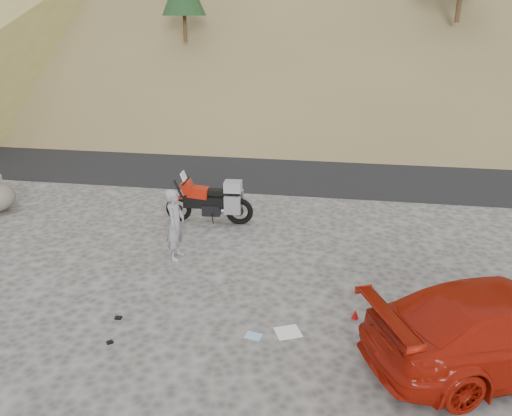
{
  "coord_description": "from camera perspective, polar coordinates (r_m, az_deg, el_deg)",
  "views": [
    {
      "loc": [
        3.2,
        -9.32,
        5.35
      ],
      "look_at": [
        1.35,
        1.73,
        1.0
      ],
      "focal_mm": 35.0,
      "sensor_mm": 36.0,
      "label": 1
    }
  ],
  "objects": [
    {
      "name": "gear_blue_cloth",
      "position": [
        9.17,
        -0.29,
        -14.41
      ],
      "size": [
        0.33,
        0.27,
        0.01
      ],
      "primitive_type": "cube",
      "rotation": [
        0.0,
        0.0,
        -0.21
      ],
      "color": "#8BB6D7",
      "rests_on": "ground"
    },
    {
      "name": "gear_glove_a",
      "position": [
        9.96,
        -15.47,
        -12.0
      ],
      "size": [
        0.13,
        0.09,
        0.04
      ],
      "primitive_type": "cube",
      "rotation": [
        0.0,
        0.0,
        0.05
      ],
      "color": "black",
      "rests_on": "ground"
    },
    {
      "name": "ground",
      "position": [
        11.21,
        -8.35,
        -7.53
      ],
      "size": [
        140.0,
        140.0,
        0.0
      ],
      "primitive_type": "plane",
      "color": "#464341",
      "rests_on": "ground"
    },
    {
      "name": "motorcycle",
      "position": [
        13.59,
        -4.95,
        0.76
      ],
      "size": [
        2.44,
        0.76,
        1.45
      ],
      "rotation": [
        0.0,
        0.0,
        0.05
      ],
      "color": "black",
      "rests_on": "ground"
    },
    {
      "name": "man",
      "position": [
        11.97,
        -8.95,
        -5.6
      ],
      "size": [
        0.42,
        0.63,
        1.7
      ],
      "primitive_type": "imported",
      "rotation": [
        0.0,
        0.0,
        1.55
      ],
      "color": "gray",
      "rests_on": "ground"
    },
    {
      "name": "red_car",
      "position": [
        9.53,
        26.07,
        -15.43
      ],
      "size": [
        5.05,
        3.63,
        1.36
      ],
      "primitive_type": "imported",
      "rotation": [
        0.0,
        0.0,
        1.99
      ],
      "color": "#981508",
      "rests_on": "ground"
    },
    {
      "name": "gear_glove_b",
      "position": [
        9.36,
        -16.36,
        -14.51
      ],
      "size": [
        0.13,
        0.13,
        0.04
      ],
      "primitive_type": "cube",
      "rotation": [
        0.0,
        0.0,
        0.77
      ],
      "color": "black",
      "rests_on": "ground"
    },
    {
      "name": "gear_funnel",
      "position": [
        9.77,
        11.26,
        -11.8
      ],
      "size": [
        0.16,
        0.16,
        0.18
      ],
      "primitive_type": "cone",
      "rotation": [
        0.0,
        0.0,
        -0.15
      ],
      "color": "#AC0E0B",
      "rests_on": "ground"
    },
    {
      "name": "gear_white_cloth",
      "position": [
        9.28,
        3.67,
        -13.98
      ],
      "size": [
        0.56,
        0.54,
        0.01
      ],
      "primitive_type": "cube",
      "rotation": [
        0.0,
        0.0,
        0.43
      ],
      "color": "white",
      "rests_on": "ground"
    },
    {
      "name": "road",
      "position": [
        19.35,
        -0.37,
        5.16
      ],
      "size": [
        120.0,
        7.0,
        0.05
      ],
      "primitive_type": "cube",
      "color": "black",
      "rests_on": "ground"
    }
  ]
}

